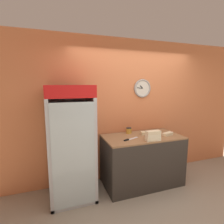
# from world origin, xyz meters

# --- Properties ---
(ground_plane) EXTENTS (14.00, 14.00, 0.00)m
(ground_plane) POSITION_xyz_m (0.00, 0.00, 0.00)
(ground_plane) COLOR gray
(wall_back) EXTENTS (5.20, 0.09, 2.70)m
(wall_back) POSITION_xyz_m (0.00, 1.33, 1.35)
(wall_back) COLOR #D17547
(wall_back) RESTS_ON ground_plane
(prep_counter) EXTENTS (1.42, 0.73, 0.92)m
(prep_counter) POSITION_xyz_m (0.00, 0.92, 0.46)
(prep_counter) COLOR #332D28
(prep_counter) RESTS_ON ground_plane
(beverage_cooler) EXTENTS (0.70, 0.69, 1.84)m
(beverage_cooler) POSITION_xyz_m (-1.28, 0.98, 1.01)
(beverage_cooler) COLOR #B2B7BC
(beverage_cooler) RESTS_ON ground_plane
(sandwich_stack_bottom) EXTENTS (0.26, 0.11, 0.06)m
(sandwich_stack_bottom) POSITION_xyz_m (0.03, 0.62, 0.94)
(sandwich_stack_bottom) COLOR beige
(sandwich_stack_bottom) RESTS_ON prep_counter
(sandwich_stack_middle) EXTENTS (0.25, 0.10, 0.06)m
(sandwich_stack_middle) POSITION_xyz_m (0.03, 0.62, 1.00)
(sandwich_stack_middle) COLOR beige
(sandwich_stack_middle) RESTS_ON sandwich_stack_bottom
(sandwich_stack_top) EXTENTS (0.25, 0.10, 0.06)m
(sandwich_stack_top) POSITION_xyz_m (0.03, 0.62, 1.06)
(sandwich_stack_top) COLOR beige
(sandwich_stack_top) RESTS_ON sandwich_stack_middle
(sandwich_flat_left) EXTENTS (0.24, 0.15, 0.05)m
(sandwich_flat_left) POSITION_xyz_m (0.46, 0.80, 0.94)
(sandwich_flat_left) COLOR beige
(sandwich_flat_left) RESTS_ON prep_counter
(sandwich_flat_right) EXTENTS (0.25, 0.17, 0.05)m
(sandwich_flat_right) POSITION_xyz_m (0.13, 0.98, 0.94)
(sandwich_flat_right) COLOR beige
(sandwich_flat_right) RESTS_ON prep_counter
(chefs_knife) EXTENTS (0.33, 0.17, 0.02)m
(chefs_knife) POSITION_xyz_m (-0.32, 0.80, 0.92)
(chefs_knife) COLOR silver
(chefs_knife) RESTS_ON prep_counter
(condiment_jar) EXTENTS (0.11, 0.11, 0.11)m
(condiment_jar) POSITION_xyz_m (-0.16, 1.17, 0.97)
(condiment_jar) COLOR gold
(condiment_jar) RESTS_ON prep_counter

